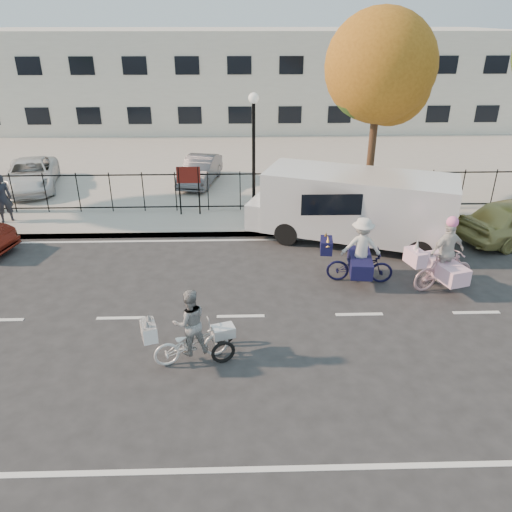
{
  "coord_description": "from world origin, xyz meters",
  "views": [
    {
      "loc": [
        0.08,
        -10.62,
        6.84
      ],
      "look_at": [
        0.42,
        1.2,
        1.1
      ],
      "focal_mm": 35.0,
      "sensor_mm": 36.0,
      "label": 1
    }
  ],
  "objects_px": {
    "zebra_trike": "(191,334)",
    "lot_car_b": "(31,175)",
    "pedestrian": "(2,198)",
    "lot_car_c": "(200,170)",
    "lamppost": "(254,134)",
    "unicorn_bike": "(444,263)",
    "bull_bike": "(359,257)",
    "white_van": "(354,205)"
  },
  "relations": [
    {
      "from": "lot_car_b",
      "to": "lot_car_c",
      "type": "relative_size",
      "value": 1.22
    },
    {
      "from": "lamppost",
      "to": "lot_car_c",
      "type": "xyz_separation_m",
      "value": [
        -2.25,
        3.78,
        -2.38
      ]
    },
    {
      "from": "zebra_trike",
      "to": "pedestrian",
      "type": "relative_size",
      "value": 1.15
    },
    {
      "from": "unicorn_bike",
      "to": "white_van",
      "type": "height_order",
      "value": "white_van"
    },
    {
      "from": "zebra_trike",
      "to": "bull_bike",
      "type": "bearing_deg",
      "value": -69.57
    },
    {
      "from": "unicorn_bike",
      "to": "bull_bike",
      "type": "relative_size",
      "value": 1.02
    },
    {
      "from": "lamppost",
      "to": "lot_car_c",
      "type": "distance_m",
      "value": 5.0
    },
    {
      "from": "lot_car_b",
      "to": "unicorn_bike",
      "type": "bearing_deg",
      "value": -45.65
    },
    {
      "from": "unicorn_bike",
      "to": "bull_bike",
      "type": "xyz_separation_m",
      "value": [
        -2.19,
        0.48,
        -0.02
      ]
    },
    {
      "from": "bull_bike",
      "to": "lot_car_c",
      "type": "xyz_separation_m",
      "value": [
        -5.07,
        8.82,
        -0.04
      ]
    },
    {
      "from": "unicorn_bike",
      "to": "bull_bike",
      "type": "height_order",
      "value": "unicorn_bike"
    },
    {
      "from": "lamppost",
      "to": "unicorn_bike",
      "type": "distance_m",
      "value": 7.81
    },
    {
      "from": "unicorn_bike",
      "to": "zebra_trike",
      "type": "bearing_deg",
      "value": 97.39
    },
    {
      "from": "lot_car_b",
      "to": "white_van",
      "type": "bearing_deg",
      "value": -38.1
    },
    {
      "from": "lamppost",
      "to": "lot_car_c",
      "type": "bearing_deg",
      "value": 120.79
    },
    {
      "from": "lamppost",
      "to": "bull_bike",
      "type": "distance_m",
      "value": 6.24
    },
    {
      "from": "lot_car_c",
      "to": "pedestrian",
      "type": "bearing_deg",
      "value": -136.2
    },
    {
      "from": "pedestrian",
      "to": "lamppost",
      "type": "bearing_deg",
      "value": 147.02
    },
    {
      "from": "bull_bike",
      "to": "lot_car_c",
      "type": "distance_m",
      "value": 10.17
    },
    {
      "from": "bull_bike",
      "to": "pedestrian",
      "type": "height_order",
      "value": "bull_bike"
    },
    {
      "from": "white_van",
      "to": "lamppost",
      "type": "bearing_deg",
      "value": 165.13
    },
    {
      "from": "zebra_trike",
      "to": "unicorn_bike",
      "type": "height_order",
      "value": "unicorn_bike"
    },
    {
      "from": "pedestrian",
      "to": "lot_car_c",
      "type": "relative_size",
      "value": 0.5
    },
    {
      "from": "pedestrian",
      "to": "unicorn_bike",
      "type": "bearing_deg",
      "value": 123.84
    },
    {
      "from": "lamppost",
      "to": "lot_car_b",
      "type": "bearing_deg",
      "value": 160.78
    },
    {
      "from": "zebra_trike",
      "to": "white_van",
      "type": "bearing_deg",
      "value": -55.36
    },
    {
      "from": "lamppost",
      "to": "white_van",
      "type": "bearing_deg",
      "value": -35.76
    },
    {
      "from": "zebra_trike",
      "to": "pedestrian",
      "type": "distance_m",
      "value": 10.83
    },
    {
      "from": "pedestrian",
      "to": "zebra_trike",
      "type": "bearing_deg",
      "value": 96.11
    },
    {
      "from": "zebra_trike",
      "to": "lot_car_c",
      "type": "distance_m",
      "value": 12.3
    },
    {
      "from": "lamppost",
      "to": "white_van",
      "type": "relative_size",
      "value": 0.61
    },
    {
      "from": "white_van",
      "to": "pedestrian",
      "type": "distance_m",
      "value": 12.19
    },
    {
      "from": "zebra_trike",
      "to": "lot_car_b",
      "type": "height_order",
      "value": "zebra_trike"
    },
    {
      "from": "unicorn_bike",
      "to": "bull_bike",
      "type": "distance_m",
      "value": 2.25
    },
    {
      "from": "zebra_trike",
      "to": "lot_car_b",
      "type": "xyz_separation_m",
      "value": [
        -7.78,
        11.77,
        0.08
      ]
    },
    {
      "from": "unicorn_bike",
      "to": "lot_car_b",
      "type": "distance_m",
      "value": 16.82
    },
    {
      "from": "unicorn_bike",
      "to": "lot_car_c",
      "type": "xyz_separation_m",
      "value": [
        -7.26,
        9.3,
        -0.05
      ]
    },
    {
      "from": "white_van",
      "to": "lot_car_b",
      "type": "relative_size",
      "value": 1.64
    },
    {
      "from": "bull_bike",
      "to": "white_van",
      "type": "xyz_separation_m",
      "value": [
        0.38,
        2.75,
        0.51
      ]
    },
    {
      "from": "unicorn_bike",
      "to": "lot_car_c",
      "type": "distance_m",
      "value": 11.8
    },
    {
      "from": "lot_car_b",
      "to": "lot_car_c",
      "type": "xyz_separation_m",
      "value": [
        7.09,
        0.52,
        -0.02
      ]
    },
    {
      "from": "pedestrian",
      "to": "lot_car_c",
      "type": "bearing_deg",
      "value": 176.67
    }
  ]
}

